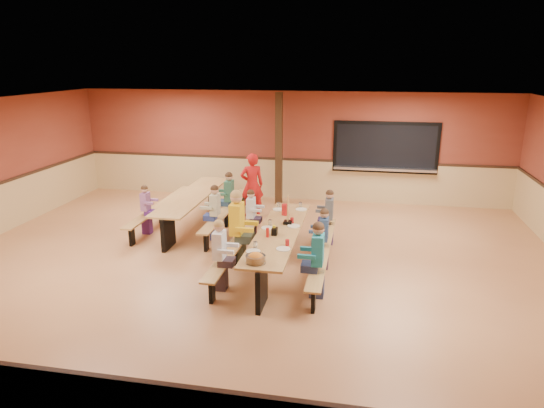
# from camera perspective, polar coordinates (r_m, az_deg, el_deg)

# --- Properties ---
(ground) EXTENTS (12.00, 12.00, 0.00)m
(ground) POSITION_cam_1_polar(r_m,az_deg,el_deg) (9.27, -2.76, -7.53)
(ground) COLOR #A1653D
(ground) RESTS_ON ground
(room_envelope) EXTENTS (12.04, 10.04, 3.02)m
(room_envelope) POSITION_cam_1_polar(r_m,az_deg,el_deg) (9.01, -2.82, -3.51)
(room_envelope) COLOR brown
(room_envelope) RESTS_ON ground
(kitchen_pass_through) EXTENTS (2.78, 0.28, 1.38)m
(kitchen_pass_through) POSITION_cam_1_polar(r_m,az_deg,el_deg) (13.40, 13.19, 6.24)
(kitchen_pass_through) COLOR black
(kitchen_pass_through) RESTS_ON ground
(structural_post) EXTENTS (0.18, 0.18, 3.00)m
(structural_post) POSITION_cam_1_polar(r_m,az_deg,el_deg) (13.02, 0.81, 6.44)
(structural_post) COLOR black
(structural_post) RESTS_ON ground
(cafeteria_table_main) EXTENTS (1.91, 3.70, 0.74)m
(cafeteria_table_main) POSITION_cam_1_polar(r_m,az_deg,el_deg) (9.09, 0.80, -4.43)
(cafeteria_table_main) COLOR #A67A42
(cafeteria_table_main) RESTS_ON ground
(cafeteria_table_second) EXTENTS (1.91, 3.70, 0.74)m
(cafeteria_table_second) POSITION_cam_1_polar(r_m,az_deg,el_deg) (11.64, -9.27, 0.08)
(cafeteria_table_second) COLOR #A67A42
(cafeteria_table_second) RESTS_ON ground
(seated_child_white_left) EXTENTS (0.38, 0.31, 1.23)m
(seated_child_white_left) POSITION_cam_1_polar(r_m,az_deg,el_deg) (8.26, -6.18, -6.06)
(seated_child_white_left) COLOR white
(seated_child_white_left) RESTS_ON ground
(seated_adult_yellow) EXTENTS (0.48, 0.39, 1.43)m
(seated_adult_yellow) POSITION_cam_1_polar(r_m,az_deg,el_deg) (9.26, -4.15, -2.81)
(seated_adult_yellow) COLOR yellow
(seated_adult_yellow) RESTS_ON ground
(seated_child_grey_left) EXTENTS (0.34, 0.28, 1.15)m
(seated_child_grey_left) POSITION_cam_1_polar(r_m,az_deg,el_deg) (10.39, -2.48, -1.46)
(seated_child_grey_left) COLOR silver
(seated_child_grey_left) RESTS_ON ground
(seated_child_teal_right) EXTENTS (0.40, 0.33, 1.28)m
(seated_child_teal_right) POSITION_cam_1_polar(r_m,az_deg,el_deg) (8.00, 5.38, -6.62)
(seated_child_teal_right) COLOR teal
(seated_child_teal_right) RESTS_ON ground
(seated_child_navy_right) EXTENTS (0.34, 0.28, 1.16)m
(seated_child_navy_right) POSITION_cam_1_polar(r_m,az_deg,el_deg) (9.11, 6.10, -4.12)
(seated_child_navy_right) COLOR navy
(seated_child_navy_right) RESTS_ON ground
(seated_child_char_right) EXTENTS (0.35, 0.29, 1.17)m
(seated_child_char_right) POSITION_cam_1_polar(r_m,az_deg,el_deg) (10.33, 6.71, -1.59)
(seated_child_char_right) COLOR #474C51
(seated_child_char_right) RESTS_ON ground
(seated_child_purple_sec) EXTENTS (0.32, 0.26, 1.11)m
(seated_child_purple_sec) POSITION_cam_1_polar(r_m,az_deg,el_deg) (11.25, -14.60, -0.68)
(seated_child_purple_sec) COLOR #8F598E
(seated_child_purple_sec) RESTS_ON ground
(seated_child_green_sec) EXTENTS (0.39, 0.32, 1.24)m
(seated_child_green_sec) POSITION_cam_1_polar(r_m,az_deg,el_deg) (11.59, -5.05, 0.65)
(seated_child_green_sec) COLOR #30644D
(seated_child_green_sec) RESTS_ON ground
(seated_child_tan_sec) EXTENTS (0.37, 0.30, 1.21)m
(seated_child_tan_sec) POSITION_cam_1_polar(r_m,az_deg,el_deg) (10.56, -6.69, -1.06)
(seated_child_tan_sec) COLOR #B6B491
(seated_child_tan_sec) RESTS_ON ground
(standing_woman) EXTENTS (0.69, 0.58, 1.60)m
(standing_woman) POSITION_cam_1_polar(r_m,az_deg,el_deg) (12.10, -2.37, 2.26)
(standing_woman) COLOR red
(standing_woman) RESTS_ON ground
(punch_pitcher) EXTENTS (0.16, 0.16, 0.22)m
(punch_pitcher) POSITION_cam_1_polar(r_m,az_deg,el_deg) (9.91, 1.58, -0.67)
(punch_pitcher) COLOR #AE1718
(punch_pitcher) RESTS_ON cafeteria_table_main
(chip_bowl) EXTENTS (0.32, 0.32, 0.15)m
(chip_bowl) POSITION_cam_1_polar(r_m,az_deg,el_deg) (7.61, -1.94, -6.39)
(chip_bowl) COLOR orange
(chip_bowl) RESTS_ON cafeteria_table_main
(napkin_dispenser) EXTENTS (0.10, 0.14, 0.13)m
(napkin_dispenser) POSITION_cam_1_polar(r_m,az_deg,el_deg) (8.79, 0.31, -3.24)
(napkin_dispenser) COLOR black
(napkin_dispenser) RESTS_ON cafeteria_table_main
(condiment_mustard) EXTENTS (0.06, 0.06, 0.17)m
(condiment_mustard) POSITION_cam_1_polar(r_m,az_deg,el_deg) (8.81, 0.24, -3.05)
(condiment_mustard) COLOR yellow
(condiment_mustard) RESTS_ON cafeteria_table_main
(condiment_ketchup) EXTENTS (0.06, 0.06, 0.17)m
(condiment_ketchup) POSITION_cam_1_polar(r_m,az_deg,el_deg) (8.67, -0.53, -3.38)
(condiment_ketchup) COLOR #B2140F
(condiment_ketchup) RESTS_ON cafeteria_table_main
(table_paddle) EXTENTS (0.16, 0.16, 0.56)m
(table_paddle) POSITION_cam_1_polar(r_m,az_deg,el_deg) (9.35, 1.88, -1.55)
(table_paddle) COLOR black
(table_paddle) RESTS_ON cafeteria_table_main
(place_settings) EXTENTS (0.65, 3.30, 0.11)m
(place_settings) POSITION_cam_1_polar(r_m,az_deg,el_deg) (8.99, 0.81, -2.83)
(place_settings) COLOR beige
(place_settings) RESTS_ON cafeteria_table_main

